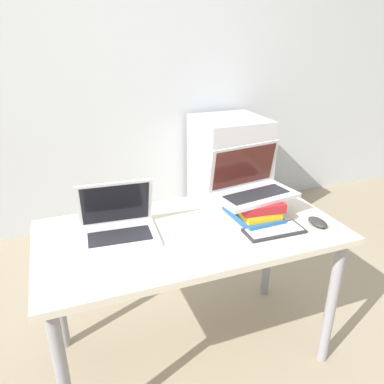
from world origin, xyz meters
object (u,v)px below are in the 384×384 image
Objects in this scene: book_stack at (254,207)px; mini_fridge at (229,172)px; wireless_keyboard at (274,231)px; mouse at (318,222)px; laptop_left at (118,225)px; laptop_on_books at (251,185)px.

mini_fridge reaches higher than book_stack.
wireless_keyboard is at bearing -85.17° from book_stack.
mouse is at bearing -3.45° from wireless_keyboard.
laptop_left is 0.63m from book_stack.
laptop_on_books is at bearing 94.24° from wireless_keyboard.
book_stack is 0.68× the size of laptop_on_books.
mouse is at bearing -41.82° from laptop_on_books.
laptop_on_books is at bearing 138.18° from mouse.
mini_fridge is (0.50, 1.23, -0.42)m from laptop_on_books.
book_stack is at bearing -111.59° from mini_fridge.
laptop_left reaches higher than mini_fridge.
laptop_on_books is 0.24m from wireless_keyboard.
mouse is 1.50m from mini_fridge.
wireless_keyboard is 2.47× the size of mouse.
book_stack is at bearing -88.34° from laptop_on_books.
wireless_keyboard is at bearing -18.60° from laptop_left.
wireless_keyboard is at bearing -85.76° from laptop_on_books.
mini_fridge is at bearing 71.11° from wireless_keyboard.
laptop_on_books reaches higher than laptop_left.
mouse is (0.23, -0.21, -0.14)m from laptop_on_books.
laptop_on_books is 3.74× the size of mouse.
mini_fridge is (0.27, 1.44, -0.29)m from mouse.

